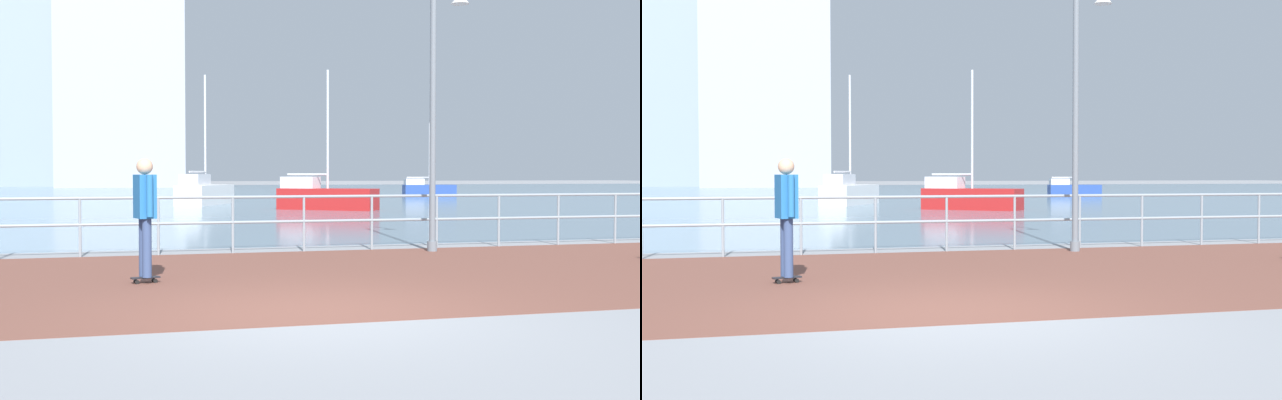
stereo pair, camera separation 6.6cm
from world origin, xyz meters
TOP-DOWN VIEW (x-y plane):
  - ground at (0.00, 40.00)m, footprint 220.00×220.00m
  - brick_paving at (0.00, 2.94)m, footprint 28.00×7.18m
  - harbor_water at (0.00, 51.53)m, footprint 180.00×88.00m
  - waterfront_railing at (0.00, 6.53)m, footprint 25.25×0.06m
  - lamppost at (4.00, 5.91)m, footprint 0.82×0.36m
  - skateboarder at (-1.74, 2.80)m, footprint 0.41×0.55m
  - sailboat_yellow at (1.84, 29.75)m, footprint 3.32×4.67m
  - sailboat_teal at (18.37, 41.41)m, footprint 3.70×1.62m
  - sailboat_gray at (6.25, 23.39)m, footprint 4.14×3.57m
  - tower_glass at (-2.21, 82.94)m, footprint 13.78×11.53m

SIDE VIEW (x-z plane):
  - ground at x=0.00m, z-range 0.00..0.00m
  - harbor_water at x=0.00m, z-range 0.00..0.00m
  - brick_paving at x=0.00m, z-range 0.00..0.01m
  - sailboat_teal at x=18.37m, z-range -2.03..2.99m
  - sailboat_gray at x=6.25m, z-range -2.39..3.52m
  - sailboat_yellow at x=1.84m, z-range -2.58..3.79m
  - waterfront_railing at x=0.00m, z-range 0.21..1.32m
  - skateboarder at x=-1.74m, z-range 0.18..1.92m
  - lamppost at x=4.00m, z-range 0.31..6.06m
  - tower_glass at x=-2.21m, z-range -0.83..41.66m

